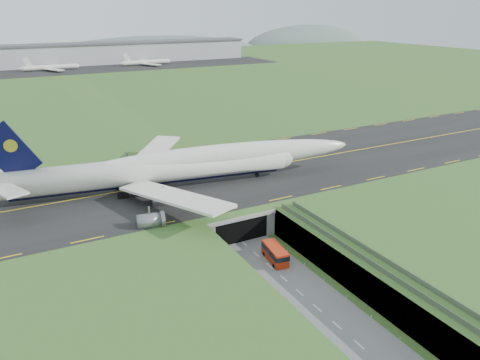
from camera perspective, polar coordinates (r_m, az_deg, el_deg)
ground at (r=92.40m, az=2.61°, el=-9.67°), size 900.00×900.00×0.00m
airfield_deck at (r=90.94m, az=2.64°, el=-8.04°), size 800.00×800.00×6.00m
trench_road at (r=86.92m, az=5.17°, el=-11.77°), size 12.00×75.00×0.20m
taxiway at (r=116.75m, az=-5.57°, el=0.15°), size 800.00×44.00×0.18m
tunnel_portal at (r=103.99m, az=-2.04°, el=-4.01°), size 17.00×22.30×6.00m
guideway at (r=82.73m, az=16.29°, el=-10.17°), size 3.00×53.00×7.05m
jumbo_jet at (r=110.43m, az=-7.42°, el=1.69°), size 89.11×57.75×19.34m
shuttle_tram at (r=91.26m, az=4.31°, el=-8.93°), size 3.77×7.64×3.00m
cargo_terminal at (r=371.73m, az=-22.23°, el=13.91°), size 320.00×67.00×15.60m
distant_hills at (r=512.15m, az=-16.46°, el=13.90°), size 700.00×91.00×60.00m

